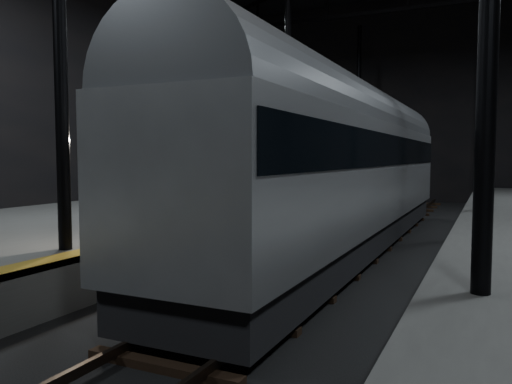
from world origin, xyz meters
The scene contains 6 objects.
ground centered at (0.00, 0.00, 0.00)m, with size 44.00×44.00×0.00m, color black.
platform_left centered at (-7.50, 0.00, 0.50)m, with size 9.00×43.80×1.00m, color #4F4F4D.
tactile_strip centered at (-3.25, 0.00, 1.00)m, with size 0.50×43.80×0.01m, color #986B1B.
track centered at (0.00, 0.00, 0.07)m, with size 2.40×43.00×0.24m.
train centered at (0.00, 3.28, 2.79)m, with size 2.80×18.69×5.00m.
woman centered at (-3.80, -0.58, 1.85)m, with size 0.62×0.41×1.70m, color tan.
Camera 1 is at (3.89, -11.31, 2.85)m, focal length 35.00 mm.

